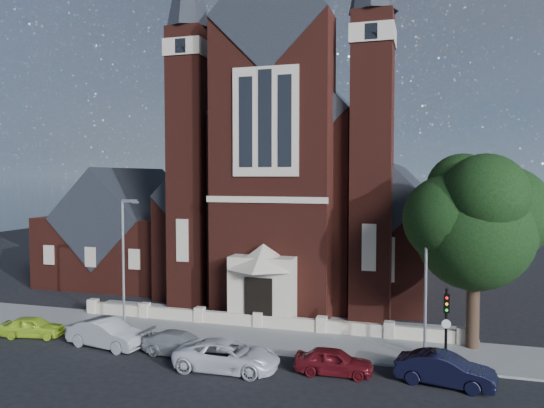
{
  "coord_description": "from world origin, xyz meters",
  "views": [
    {
      "loc": [
        10.06,
        -24.59,
        9.53
      ],
      "look_at": [
        -0.75,
        12.0,
        7.5
      ],
      "focal_mm": 35.0,
      "sensor_mm": 36.0,
      "label": 1
    }
  ],
  "objects": [
    {
      "name": "car_white_suv",
      "position": [
        0.71,
        -0.73,
        0.72
      ],
      "size": [
        5.26,
        2.54,
        1.44
      ],
      "primitive_type": "imported",
      "rotation": [
        0.0,
        0.0,
        1.6
      ],
      "color": "white",
      "rests_on": "ground"
    },
    {
      "name": "car_navy",
      "position": [
        10.92,
        0.32,
        0.72
      ],
      "size": [
        4.61,
        2.32,
        1.45
      ],
      "primitive_type": "imported",
      "rotation": [
        0.0,
        0.0,
        1.38
      ],
      "color": "black",
      "rests_on": "ground"
    },
    {
      "name": "street_lamp_right",
      "position": [
        10.09,
        4.0,
        4.6
      ],
      "size": [
        1.16,
        0.22,
        8.09
      ],
      "color": "gray",
      "rests_on": "ground"
    },
    {
      "name": "car_silver_a",
      "position": [
        -6.97,
        0.63,
        0.77
      ],
      "size": [
        4.9,
        2.4,
        1.55
      ],
      "primitive_type": "imported",
      "rotation": [
        0.0,
        0.0,
        1.4
      ],
      "color": "#9EA2A6",
      "rests_on": "ground"
    },
    {
      "name": "church",
      "position": [
        -0.0,
        22.94,
        8.19
      ],
      "size": [
        20.01,
        34.9,
        29.2
      ],
      "color": "#461A12",
      "rests_on": "ground"
    },
    {
      "name": "pavement_strip",
      "position": [
        0.0,
        4.5,
        0.0
      ],
      "size": [
        60.0,
        5.0,
        0.12
      ],
      "primitive_type": "cube",
      "color": "gray",
      "rests_on": "ground"
    },
    {
      "name": "traffic_signal",
      "position": [
        11.0,
        2.43,
        2.58
      ],
      "size": [
        0.28,
        0.42,
        4.0
      ],
      "color": "black",
      "rests_on": "ground"
    },
    {
      "name": "car_silver_b",
      "position": [
        -2.46,
        0.61,
        0.61
      ],
      "size": [
        4.35,
        2.02,
        1.23
      ],
      "primitive_type": "imported",
      "rotation": [
        0.0,
        0.0,
        1.5
      ],
      "color": "gray",
      "rests_on": "ground"
    },
    {
      "name": "forecourt_paving",
      "position": [
        0.0,
        8.5,
        0.0
      ],
      "size": [
        26.0,
        3.0,
        0.14
      ],
      "primitive_type": "cube",
      "color": "gray",
      "rests_on": "ground"
    },
    {
      "name": "ground",
      "position": [
        0.0,
        15.0,
        0.0
      ],
      "size": [
        120.0,
        120.0,
        0.0
      ],
      "primitive_type": "plane",
      "color": "black",
      "rests_on": "ground"
    },
    {
      "name": "parish_hall",
      "position": [
        -16.0,
        18.0,
        4.01
      ],
      "size": [
        12.0,
        12.2,
        10.24
      ],
      "color": "#461A12",
      "rests_on": "ground"
    },
    {
      "name": "forecourt_wall",
      "position": [
        0.0,
        6.5,
        0.0
      ],
      "size": [
        24.0,
        0.4,
        0.9
      ],
      "primitive_type": "cube",
      "color": "beige",
      "rests_on": "ground"
    },
    {
      "name": "street_tree",
      "position": [
        12.6,
        5.71,
        6.96
      ],
      "size": [
        6.4,
        6.6,
        10.7
      ],
      "color": "black",
      "rests_on": "ground"
    },
    {
      "name": "street_lamp_left",
      "position": [
        -7.91,
        4.0,
        4.6
      ],
      "size": [
        1.16,
        0.22,
        8.09
      ],
      "color": "gray",
      "rests_on": "ground"
    },
    {
      "name": "car_lime_van",
      "position": [
        -12.26,
        1.01,
        0.62
      ],
      "size": [
        3.84,
        2.21,
        1.23
      ],
      "primitive_type": "imported",
      "rotation": [
        0.0,
        0.0,
        1.79
      ],
      "color": "#B2D92B",
      "rests_on": "ground"
    },
    {
      "name": "car_dark_red",
      "position": [
        5.83,
        0.2,
        0.64
      ],
      "size": [
        3.8,
        1.64,
        1.28
      ],
      "primitive_type": "imported",
      "rotation": [
        0.0,
        0.0,
        1.61
      ],
      "color": "maroon",
      "rests_on": "ground"
    }
  ]
}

